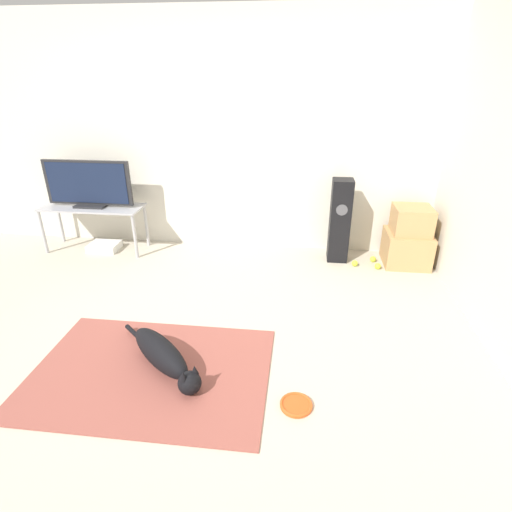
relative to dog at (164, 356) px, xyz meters
The scene contains 14 objects.
ground_plane 0.32m from the dog, 130.71° to the left, with size 12.00×12.00×0.00m, color #BCB29E.
wall_back 2.60m from the dog, 94.75° to the left, with size 8.00×0.06×2.55m.
area_rug 0.15m from the dog, 154.09° to the right, with size 1.67×1.15×0.01m.
dog is the anchor object (origin of this frame).
frisbee 0.98m from the dog, 14.53° to the right, with size 0.21×0.21×0.03m.
cardboard_box_lower 2.88m from the dog, 43.76° to the left, with size 0.47×0.45×0.36m.
cardboard_box_upper 2.91m from the dog, 43.74° to the left, with size 0.39×0.37×0.29m.
floor_speaker 2.44m from the dog, 56.40° to the left, with size 0.22×0.22×0.92m.
tv_stand 2.48m from the dog, 126.76° to the left, with size 1.16×0.41×0.53m.
tv 2.55m from the dog, 126.72° to the left, with size 1.00×0.20×0.52m.
tennis_ball_by_boxes 2.40m from the dog, 50.55° to the left, with size 0.07×0.07×0.07m.
tennis_ball_near_speaker 2.53m from the dog, 45.75° to the left, with size 0.07×0.07×0.07m.
tennis_ball_loose_on_carpet 2.64m from the dog, 48.82° to the left, with size 0.07×0.07×0.07m.
game_console 2.40m from the dog, 125.50° to the left, with size 0.34×0.27×0.08m.
Camera 1 is at (1.10, -2.39, 1.94)m, focal length 28.00 mm.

